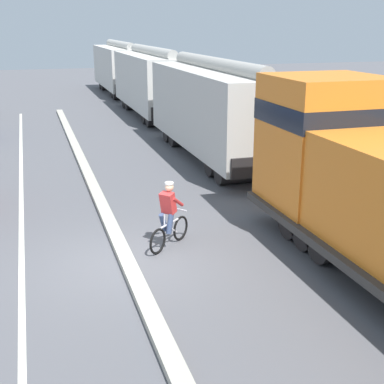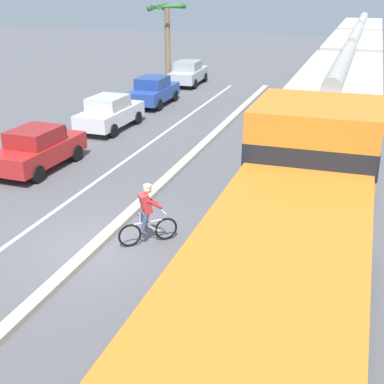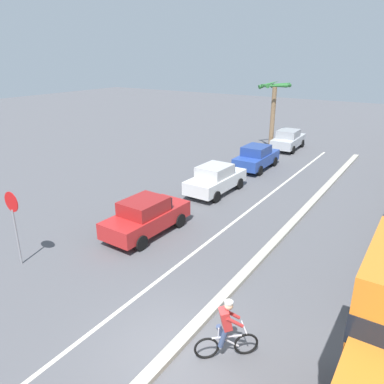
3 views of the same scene
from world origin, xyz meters
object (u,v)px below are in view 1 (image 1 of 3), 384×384
object	(u,v)px
hopper_car_lead	(215,109)
hopper_car_trailing	(120,68)
hopper_car_middle	(152,82)
cyclist	(169,217)

from	to	relation	value
hopper_car_lead	hopper_car_trailing	xyz separation A→B (m)	(0.00, 23.20, 0.00)
hopper_car_middle	cyclist	world-z (taller)	hopper_car_middle
hopper_car_lead	hopper_car_middle	distance (m)	11.60
hopper_car_lead	hopper_car_middle	xyz separation A→B (m)	(0.00, 11.60, 0.00)
cyclist	hopper_car_lead	bearing A→B (deg)	63.60
cyclist	hopper_car_middle	bearing A→B (deg)	78.05
hopper_car_trailing	cyclist	distance (m)	32.14
hopper_car_middle	hopper_car_trailing	distance (m)	11.60
hopper_car_trailing	hopper_car_lead	bearing A→B (deg)	-90.00
hopper_car_trailing	cyclist	xyz separation A→B (m)	(-4.28, -31.83, -1.26)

